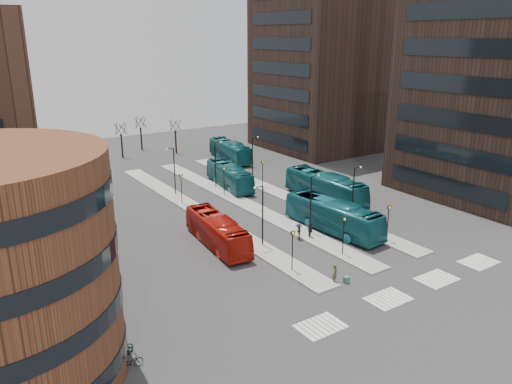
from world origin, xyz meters
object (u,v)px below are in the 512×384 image
commuter_b (310,230)px  bicycle_mid (122,351)px  teal_bus_c (325,187)px  teal_bus_b (229,176)px  teal_bus_d (230,151)px  teal_bus_a (333,216)px  commuter_a (227,241)px  traveller (335,273)px  bicycle_far (120,348)px  suitcase (346,280)px  commuter_c (299,232)px  bicycle_near (130,363)px  red_bus (217,231)px

commuter_b → bicycle_mid: commuter_b is taller
teal_bus_c → bicycle_mid: (-32.07, -16.98, -1.31)m
teal_bus_b → teal_bus_d: bearing=67.0°
teal_bus_a → commuter_b: bearing=178.6°
commuter_a → bicycle_mid: size_ratio=1.10×
traveller → teal_bus_a: bearing=17.5°
bicycle_far → bicycle_mid: bearing=179.9°
teal_bus_a → commuter_a: 11.91m
traveller → suitcase: bearing=-68.7°
suitcase → bicycle_mid: bearing=-175.6°
teal_bus_a → traveller: size_ratio=7.20×
teal_bus_d → commuter_b: teal_bus_d is taller
teal_bus_c → commuter_c: teal_bus_c is taller
commuter_b → bicycle_near: bearing=127.5°
teal_bus_c → bicycle_mid: size_ratio=8.34×
commuter_a → commuter_c: (7.28, -1.93, -0.00)m
traveller → commuter_c: bearing=38.8°
teal_bus_d → commuter_a: bearing=-114.9°
teal_bus_b → commuter_c: size_ratio=6.66×
commuter_b → teal_bus_c: bearing=-34.4°
teal_bus_d → commuter_b: bearing=-100.8°
teal_bus_a → commuter_a: size_ratio=7.23×
traveller → bicycle_near: size_ratio=0.96×
red_bus → bicycle_near: red_bus is taller
traveller → bicycle_near: (-18.31, -1.45, -0.38)m
commuter_a → bicycle_near: size_ratio=0.95×
commuter_a → bicycle_mid: commuter_a is taller
traveller → commuter_a: bearing=78.9°
bicycle_mid → traveller: bearing=-98.7°
teal_bus_a → teal_bus_b: bearing=88.0°
red_bus → commuter_b: size_ratio=6.28×
teal_bus_c → commuter_a: bearing=-161.2°
red_bus → teal_bus_d: 35.08m
teal_bus_d → red_bus: bearing=-116.5°
red_bus → commuter_b: bearing=-17.0°
red_bus → commuter_c: bearing=-17.4°
red_bus → traveller: 13.00m
teal_bus_d → commuter_b: (-10.34, -33.09, -0.75)m
teal_bus_b → traveller: (-6.90, -28.69, -0.70)m
teal_bus_b → bicycle_mid: (-25.21, -28.74, -1.09)m
teal_bus_a → teal_bus_b: teal_bus_a is taller
red_bus → teal_bus_d: (19.10, 29.43, 0.11)m
teal_bus_a → bicycle_near: (-26.00, -10.20, -1.22)m
teal_bus_b → bicycle_near: 39.31m
commuter_b → bicycle_mid: 24.35m
teal_bus_a → teal_bus_d: size_ratio=1.04×
teal_bus_c → bicycle_near: bearing=-150.1°
teal_bus_b → commuter_b: teal_bus_b is taller
teal_bus_c → traveller: bearing=-129.0°
teal_bus_a → teal_bus_c: (6.07, 8.18, 0.08)m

